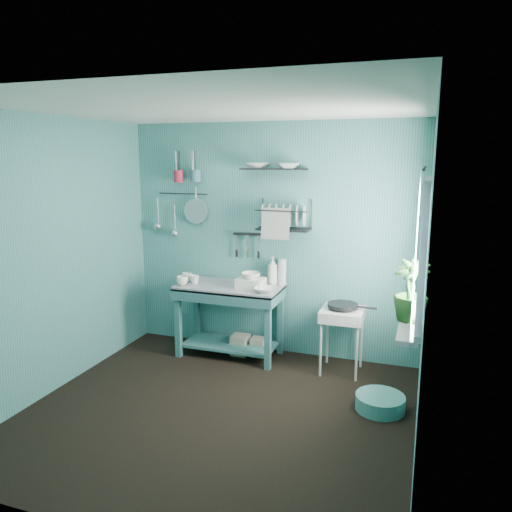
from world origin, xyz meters
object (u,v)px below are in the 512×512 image
(hotplate_stand, at_px, (342,340))
(storage_tin_small, at_px, (258,347))
(frying_pan, at_px, (343,305))
(storage_tin_large, at_px, (240,345))
(work_counter, at_px, (230,320))
(mug_left, at_px, (182,281))
(floor_basin, at_px, (380,403))
(utensil_cup_teal, at_px, (196,176))
(wash_tub, at_px, (251,283))
(dish_rack, at_px, (284,215))
(mug_right, at_px, (187,277))
(water_bottle, at_px, (282,272))
(colander, at_px, (196,211))
(utensil_cup_magenta, at_px, (179,176))
(soap_bottle, at_px, (273,271))
(mug_mid, at_px, (195,279))
(potted_plant, at_px, (411,291))

(hotplate_stand, relative_size, storage_tin_small, 3.29)
(frying_pan, relative_size, storage_tin_large, 1.36)
(work_counter, xyz_separation_m, mug_left, (-0.48, -0.16, 0.44))
(floor_basin, bearing_deg, utensil_cup_teal, 156.70)
(wash_tub, xyz_separation_m, utensil_cup_teal, (-0.72, 0.24, 1.09))
(work_counter, bearing_deg, frying_pan, -3.86)
(work_counter, relative_size, wash_tub, 3.97)
(dish_rack, height_order, storage_tin_large, dish_rack)
(mug_right, bearing_deg, water_bottle, 12.17)
(colander, bearing_deg, mug_left, -87.51)
(water_bottle, xyz_separation_m, utensil_cup_magenta, (-1.20, 0.00, 1.00))
(storage_tin_large, distance_m, storage_tin_small, 0.20)
(soap_bottle, distance_m, storage_tin_large, 0.90)
(wash_tub, bearing_deg, water_bottle, 41.63)
(utensil_cup_teal, bearing_deg, mug_mid, -71.43)
(potted_plant, bearing_deg, soap_bottle, 147.57)
(soap_bottle, xyz_separation_m, colander, (-0.92, 0.05, 0.60))
(storage_tin_large, bearing_deg, mug_right, -175.24)
(mug_mid, height_order, soap_bottle, soap_bottle)
(wash_tub, relative_size, frying_pan, 0.93)
(potted_plant, height_order, storage_tin_small, potted_plant)
(hotplate_stand, bearing_deg, water_bottle, 158.68)
(mug_left, distance_m, utensil_cup_magenta, 1.17)
(dish_rack, xyz_separation_m, utensil_cup_magenta, (-1.23, 0.05, 0.38))
(wash_tub, distance_m, utensil_cup_teal, 1.33)
(soap_bottle, distance_m, potted_plant, 1.72)
(mug_left, bearing_deg, mug_mid, 45.00)
(hotplate_stand, relative_size, floor_basin, 1.56)
(water_bottle, relative_size, potted_plant, 0.56)
(mug_mid, bearing_deg, utensil_cup_teal, 108.57)
(wash_tub, distance_m, frying_pan, 0.98)
(mug_left, height_order, potted_plant, potted_plant)
(water_bottle, distance_m, hotplate_stand, 0.96)
(mug_right, distance_m, colander, 0.75)
(colander, xyz_separation_m, storage_tin_small, (0.80, -0.17, -1.44))
(mug_mid, relative_size, mug_right, 0.81)
(mug_mid, bearing_deg, water_bottle, 17.28)
(mug_right, bearing_deg, hotplate_stand, -1.07)
(wash_tub, bearing_deg, potted_plant, -23.39)
(wash_tub, relative_size, water_bottle, 1.00)
(mug_right, distance_m, potted_plant, 2.49)
(water_bottle, xyz_separation_m, potted_plant, (1.35, -0.94, 0.15))
(mug_right, xyz_separation_m, dish_rack, (1.05, 0.17, 0.71))
(hotplate_stand, distance_m, utensil_cup_teal, 2.35)
(utensil_cup_magenta, xyz_separation_m, utensil_cup_teal, (0.21, 0.00, 0.01))
(frying_pan, distance_m, dish_rack, 1.10)
(floor_basin, bearing_deg, potted_plant, -4.27)
(frying_pan, bearing_deg, mug_mid, -179.00)
(mug_right, bearing_deg, mug_mid, -26.57)
(storage_tin_large, bearing_deg, floor_basin, -25.64)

